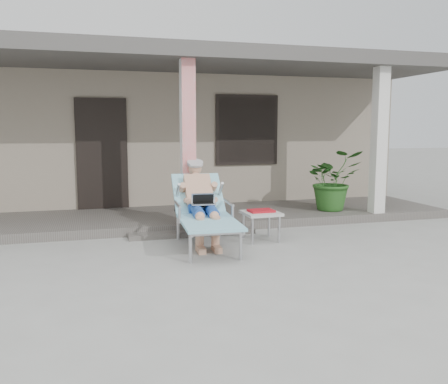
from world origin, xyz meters
name	(u,v)px	position (x,y,z in m)	size (l,w,h in m)	color
ground	(224,268)	(0.00, 0.00, 0.00)	(60.00, 60.00, 0.00)	#9E9E99
house	(153,129)	(0.00, 6.50, 1.67)	(10.40, 5.40, 3.30)	gray
porch_deck	(179,218)	(0.00, 3.00, 0.07)	(10.00, 2.00, 0.15)	#605B56
porch_overhang	(178,64)	(0.00, 2.95, 2.79)	(10.00, 2.30, 2.85)	silver
porch_step	(193,233)	(0.00, 1.85, 0.04)	(2.00, 0.30, 0.07)	#605B56
lounger	(203,190)	(0.04, 1.29, 0.80)	(0.86, 2.03, 1.29)	#B7B7BC
side_table	(261,215)	(0.92, 1.25, 0.40)	(0.54, 0.54, 0.47)	#BCBCB6
potted_palm	(333,180)	(2.86, 2.63, 0.72)	(1.02, 0.89, 1.14)	#26591E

